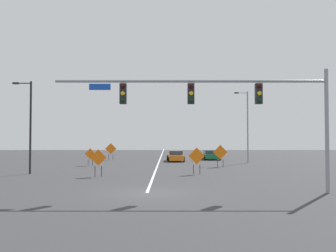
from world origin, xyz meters
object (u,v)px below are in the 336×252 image
at_px(construction_sign_left_lane, 91,155).
at_px(car_green_near, 211,155).
at_px(street_lamp_far_left, 247,124).
at_px(construction_sign_right_shoulder, 221,153).
at_px(construction_sign_median_near, 111,149).
at_px(car_orange_mid, 176,156).
at_px(traffic_signal_assembly, 226,100).
at_px(construction_sign_right_lane, 99,159).
at_px(street_lamp_far_right, 30,123).
at_px(construction_sign_left_shoulder, 197,157).

relative_size(construction_sign_left_lane, car_green_near, 0.40).
bearing_deg(construction_sign_left_lane, car_green_near, 37.76).
xyz_separation_m(street_lamp_far_left, construction_sign_right_shoulder, (-3.83, -5.78, -3.07)).
relative_size(construction_sign_right_shoulder, construction_sign_median_near, 0.98).
relative_size(construction_sign_right_shoulder, construction_sign_left_lane, 1.21).
height_order(construction_sign_right_shoulder, car_green_near, construction_sign_right_shoulder).
height_order(construction_sign_median_near, car_orange_mid, construction_sign_median_near).
xyz_separation_m(construction_sign_left_lane, car_green_near, (13.51, 10.46, -0.51)).
xyz_separation_m(traffic_signal_assembly, car_green_near, (2.67, 29.12, -4.15)).
xyz_separation_m(traffic_signal_assembly, construction_sign_median_near, (-10.14, 27.53, -3.37)).
xyz_separation_m(traffic_signal_assembly, construction_sign_right_shoulder, (2.13, 16.75, -3.40)).
bearing_deg(construction_sign_right_shoulder, construction_sign_left_lane, 171.60).
bearing_deg(traffic_signal_assembly, car_orange_mid, 94.53).
xyz_separation_m(construction_sign_median_near, car_orange_mid, (8.11, -1.95, -0.78)).
distance_m(construction_sign_right_shoulder, construction_sign_right_lane, 13.44).
height_order(street_lamp_far_right, construction_sign_right_shoulder, street_lamp_far_right).
bearing_deg(street_lamp_far_right, street_lamp_far_left, 32.48).
bearing_deg(traffic_signal_assembly, construction_sign_left_lane, 120.14).
relative_size(traffic_signal_assembly, street_lamp_far_left, 1.73).
distance_m(street_lamp_far_left, street_lamp_far_right, 23.42).
distance_m(street_lamp_far_left, construction_sign_left_lane, 17.55).
distance_m(street_lamp_far_right, construction_sign_median_near, 18.14).
bearing_deg(construction_sign_left_lane, construction_sign_right_lane, -75.10).
height_order(traffic_signal_assembly, construction_sign_median_near, traffic_signal_assembly).
bearing_deg(car_orange_mid, street_lamp_far_right, -127.00).
distance_m(traffic_signal_assembly, car_orange_mid, 25.99).
relative_size(street_lamp_far_left, construction_sign_left_shoulder, 3.90).
bearing_deg(street_lamp_far_left, construction_sign_left_shoulder, -117.25).
height_order(traffic_signal_assembly, construction_sign_left_shoulder, traffic_signal_assembly).
bearing_deg(construction_sign_right_lane, traffic_signal_assembly, -44.71).
distance_m(street_lamp_far_right, car_orange_mid, 19.85).
bearing_deg(street_lamp_far_right, construction_sign_left_lane, 71.24).
height_order(street_lamp_far_left, construction_sign_right_shoulder, street_lamp_far_left).
bearing_deg(street_lamp_far_left, construction_sign_median_near, 162.74).
bearing_deg(construction_sign_left_shoulder, car_orange_mid, 94.68).
bearing_deg(construction_sign_right_shoulder, street_lamp_far_right, -156.89).
relative_size(construction_sign_median_near, construction_sign_left_lane, 1.23).
bearing_deg(street_lamp_far_left, traffic_signal_assembly, -104.81).
bearing_deg(construction_sign_left_lane, construction_sign_right_shoulder, -8.40).
xyz_separation_m(street_lamp_far_left, street_lamp_far_right, (-19.75, -12.57, -0.41)).
relative_size(construction_sign_right_shoulder, car_orange_mid, 0.48).
relative_size(traffic_signal_assembly, construction_sign_right_lane, 7.06).
relative_size(street_lamp_far_right, construction_sign_right_shoulder, 3.39).
height_order(construction_sign_left_lane, car_green_near, construction_sign_left_lane).
xyz_separation_m(construction_sign_right_lane, car_green_near, (10.64, 21.24, -0.67)).
height_order(street_lamp_far_right, car_orange_mid, street_lamp_far_right).
bearing_deg(construction_sign_right_lane, street_lamp_far_right, 160.49).
relative_size(car_green_near, car_orange_mid, 0.99).
relative_size(construction_sign_right_shoulder, car_green_near, 0.49).
distance_m(street_lamp_far_right, construction_sign_left_shoulder, 13.36).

